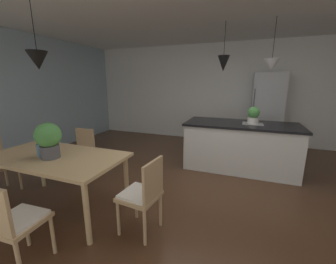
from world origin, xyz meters
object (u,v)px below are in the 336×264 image
(potted_plant_on_island, at_px, (253,115))
(vase_on_dining_table, at_px, (41,150))
(kitchen_island, at_px, (240,146))
(chair_near_right, at_px, (13,221))
(potted_plant_on_table, at_px, (48,139))
(chair_far_left, at_px, (81,153))
(refrigerator, at_px, (266,111))
(chair_kitchen_end, at_px, (143,193))
(dining_table, at_px, (56,161))

(potted_plant_on_island, bearing_deg, vase_on_dining_table, -136.44)
(kitchen_island, bearing_deg, chair_near_right, -119.59)
(potted_plant_on_table, bearing_deg, chair_near_right, -63.62)
(chair_far_left, bearing_deg, potted_plant_on_island, 27.94)
(refrigerator, distance_m, potted_plant_on_table, 4.79)
(chair_kitchen_end, relative_size, potted_plant_on_island, 2.73)
(chair_kitchen_end, height_order, chair_far_left, same)
(chair_far_left, relative_size, potted_plant_on_table, 2.00)
(dining_table, relative_size, potted_plant_on_table, 3.99)
(chair_kitchen_end, xyz_separation_m, chair_far_left, (-1.63, 0.83, 0.00))
(chair_near_right, xyz_separation_m, potted_plant_on_island, (1.95, 3.10, 0.59))
(dining_table, relative_size, chair_far_left, 1.99)
(chair_near_right, xyz_separation_m, refrigerator, (2.30, 4.72, 0.47))
(chair_far_left, distance_m, refrigerator, 4.37)
(vase_on_dining_table, bearing_deg, potted_plant_on_table, -2.34)
(chair_kitchen_end, relative_size, refrigerator, 0.46)
(chair_far_left, height_order, kitchen_island, kitchen_island)
(dining_table, bearing_deg, chair_kitchen_end, -0.22)
(potted_plant_on_table, bearing_deg, dining_table, 106.78)
(refrigerator, distance_m, potted_plant_on_island, 1.67)
(dining_table, height_order, potted_plant_on_table, potted_plant_on_table)
(chair_kitchen_end, relative_size, chair_near_right, 1.00)
(potted_plant_on_table, relative_size, vase_on_dining_table, 2.67)
(chair_kitchen_end, bearing_deg, chair_far_left, 152.98)
(chair_far_left, relative_size, vase_on_dining_table, 5.35)
(chair_far_left, distance_m, potted_plant_on_island, 3.15)
(dining_table, relative_size, potted_plant_on_island, 5.44)
(chair_kitchen_end, xyz_separation_m, potted_plant_on_island, (1.11, 2.28, 0.59))
(kitchen_island, xyz_separation_m, potted_plant_on_table, (-2.13, -2.36, 0.53))
(dining_table, distance_m, kitchen_island, 3.14)
(potted_plant_on_island, bearing_deg, kitchen_island, 180.00)
(chair_near_right, distance_m, potted_plant_on_island, 3.71)
(potted_plant_on_table, height_order, vase_on_dining_table, potted_plant_on_table)
(chair_far_left, xyz_separation_m, refrigerator, (3.08, 3.07, 0.47))
(chair_kitchen_end, xyz_separation_m, kitchen_island, (0.92, 2.28, -0.01))
(kitchen_island, xyz_separation_m, refrigerator, (0.54, 1.62, 0.48))
(chair_kitchen_end, height_order, kitchen_island, kitchen_island)
(refrigerator, bearing_deg, kitchen_island, -108.26)
(kitchen_island, relative_size, vase_on_dining_table, 12.70)
(refrigerator, distance_m, vase_on_dining_table, 4.87)
(kitchen_island, bearing_deg, potted_plant_on_table, -132.09)
(dining_table, xyz_separation_m, chair_near_right, (0.39, -0.82, -0.20))
(chair_kitchen_end, bearing_deg, dining_table, 179.78)
(chair_kitchen_end, xyz_separation_m, chair_near_right, (-0.84, -0.82, 0.00))
(chair_near_right, bearing_deg, refrigerator, 64.08)
(dining_table, xyz_separation_m, vase_on_dining_table, (-0.13, -0.08, 0.15))
(chair_far_left, xyz_separation_m, potted_plant_on_table, (0.41, -0.91, 0.52))
(chair_near_right, height_order, potted_plant_on_table, potted_plant_on_table)
(dining_table, distance_m, chair_far_left, 0.93)
(chair_near_right, relative_size, refrigerator, 0.46)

